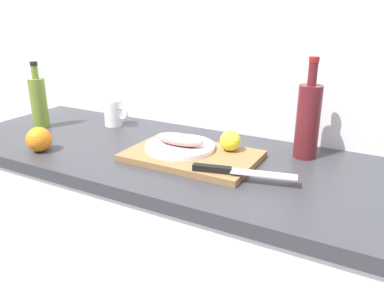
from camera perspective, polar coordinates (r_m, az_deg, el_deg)
back_wall at (r=1.43m, az=9.57°, el=14.99°), size 3.20×0.05×2.50m
kitchen_counter at (r=1.44m, az=3.09°, el=-19.42°), size 2.00×0.60×0.90m
cutting_board at (r=1.23m, az=0.00°, el=-1.76°), size 0.41×0.27×0.02m
white_plate at (r=1.26m, az=-1.79°, el=-0.39°), size 0.23×0.23×0.01m
fish_fillet at (r=1.25m, az=-1.80°, el=0.71°), size 0.17×0.07×0.04m
chef_knife at (r=1.07m, az=5.74°, el=-3.97°), size 0.29×0.09×0.02m
lemon_0 at (r=1.24m, az=5.71°, el=0.49°), size 0.07×0.07×0.07m
olive_oil_bottle at (r=1.65m, az=-21.97°, el=5.86°), size 0.06×0.06×0.26m
wine_bottle at (r=1.26m, az=16.90°, el=3.50°), size 0.07×0.07×0.32m
coffee_mug_0 at (r=1.60m, az=-11.59°, el=4.56°), size 0.11×0.07×0.11m
orange_0 at (r=1.38m, az=-21.85°, el=0.65°), size 0.08×0.08×0.08m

